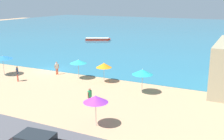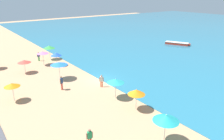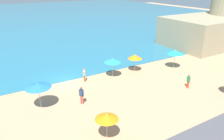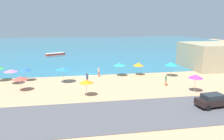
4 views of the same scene
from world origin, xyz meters
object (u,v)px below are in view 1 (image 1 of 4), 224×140
beach_umbrella_0 (142,72)px  skiff_nearshore (97,39)px  bather_2 (57,67)px  beach_umbrella_3 (96,99)px  beach_umbrella_8 (3,57)px  beach_umbrella_9 (104,65)px  bather_0 (17,73)px  bather_1 (90,96)px  beach_umbrella_5 (78,62)px

beach_umbrella_0 → skiff_nearshore: beach_umbrella_0 is taller
bather_2 → skiff_nearshore: bather_2 is taller
beach_umbrella_3 → beach_umbrella_8: (-18.00, 7.80, 0.12)m
beach_umbrella_9 → bather_2: bearing=177.2°
skiff_nearshore → bather_0: bearing=-77.4°
beach_umbrella_3 → beach_umbrella_9: beach_umbrella_3 is taller
bather_2 → bather_1: bearing=-38.6°
beach_umbrella_9 → beach_umbrella_5: bearing=-178.6°
beach_umbrella_8 → skiff_nearshore: 31.99m
bather_1 → bather_2: 11.95m
bather_1 → bather_2: size_ratio=0.98×
beach_umbrella_0 → beach_umbrella_3: beach_umbrella_0 is taller
bather_0 → bather_2: bather_0 is taller
beach_umbrella_5 → bather_2: 3.85m
beach_umbrella_5 → bather_2: bearing=173.1°
beach_umbrella_0 → bather_0: beach_umbrella_0 is taller
bather_1 → bather_2: bearing=141.4°
bather_0 → bather_2: bearing=63.1°
bather_0 → skiff_nearshore: 33.89m
beach_umbrella_9 → beach_umbrella_0: bearing=-18.1°
beach_umbrella_0 → beach_umbrella_8: size_ratio=1.01×
bather_0 → bather_1: (11.68, -2.86, -0.11)m
beach_umbrella_5 → beach_umbrella_0: bearing=-10.7°
bather_0 → bather_2: 5.16m
beach_umbrella_8 → bather_1: beach_umbrella_8 is taller
beach_umbrella_3 → skiff_nearshore: 45.14m
beach_umbrella_0 → bather_0: size_ratio=1.44×
beach_umbrella_5 → bather_0: size_ratio=1.34×
beach_umbrella_5 → bather_1: (5.72, -7.02, -1.24)m
beach_umbrella_5 → beach_umbrella_9: 3.49m
bather_0 → beach_umbrella_5: bearing=34.9°
beach_umbrella_5 → beach_umbrella_8: (-9.61, -2.80, 0.17)m
bather_1 → bather_0: bearing=166.2°
beach_umbrella_0 → skiff_nearshore: 37.89m
beach_umbrella_3 → bather_2: (-12.01, 11.04, -1.27)m
beach_umbrella_8 → bather_2: 6.95m
beach_umbrella_3 → beach_umbrella_8: size_ratio=0.98×
beach_umbrella_8 → skiff_nearshore: size_ratio=0.46×
beach_umbrella_9 → bather_1: beach_umbrella_9 is taller
bather_1 → skiff_nearshore: bearing=118.0°
beach_umbrella_3 → bather_2: beach_umbrella_3 is taller
beach_umbrella_3 → beach_umbrella_5: bearing=128.3°
skiff_nearshore → beach_umbrella_0: bearing=-54.0°
beach_umbrella_0 → beach_umbrella_9: 5.72m
beach_umbrella_5 → beach_umbrella_8: 10.02m
beach_umbrella_5 → bather_0: 7.35m
beach_umbrella_9 → bather_1: 7.53m
beach_umbrella_5 → beach_umbrella_9: size_ratio=1.03×
beach_umbrella_5 → skiff_nearshore: 31.90m
beach_umbrella_5 → bather_1: beach_umbrella_5 is taller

